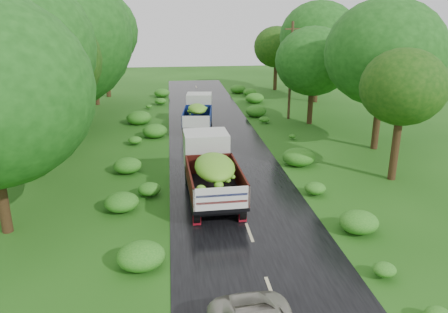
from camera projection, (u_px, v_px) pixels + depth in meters
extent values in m
plane|color=#18460F|center=(271.00, 292.00, 14.21)|extent=(120.00, 120.00, 0.00)
cube|color=black|center=(245.00, 221.00, 18.91)|extent=(6.50, 80.00, 0.02)
cube|color=#BFB78C|center=(271.00, 291.00, 14.21)|extent=(0.12, 1.60, 0.00)
cube|color=#BFB78C|center=(249.00, 232.00, 17.97)|extent=(0.12, 1.60, 0.00)
cube|color=#BFB78C|center=(235.00, 194.00, 21.73)|extent=(0.12, 1.60, 0.00)
cube|color=#BFB78C|center=(225.00, 167.00, 25.50)|extent=(0.12, 1.60, 0.00)
cube|color=#BFB78C|center=(218.00, 146.00, 29.26)|extent=(0.12, 1.60, 0.00)
cube|color=#BFB78C|center=(212.00, 131.00, 33.02)|extent=(0.12, 1.60, 0.00)
cube|color=#BFB78C|center=(208.00, 118.00, 36.78)|extent=(0.12, 1.60, 0.00)
cube|color=#BFB78C|center=(204.00, 108.00, 40.55)|extent=(0.12, 1.60, 0.00)
cube|color=#BFB78C|center=(201.00, 100.00, 44.31)|extent=(0.12, 1.60, 0.00)
cube|color=#BFB78C|center=(198.00, 93.00, 48.07)|extent=(0.12, 1.60, 0.00)
cube|color=#BFB78C|center=(196.00, 87.00, 51.84)|extent=(0.12, 1.60, 0.00)
cube|color=black|center=(212.00, 186.00, 20.96)|extent=(1.95, 5.79, 0.29)
cylinder|color=black|center=(188.00, 175.00, 22.81)|extent=(0.32, 1.03, 1.02)
cylinder|color=black|center=(225.00, 173.00, 23.10)|extent=(0.32, 1.03, 1.02)
cylinder|color=black|center=(194.00, 202.00, 19.64)|extent=(0.32, 1.03, 1.02)
cylinder|color=black|center=(237.00, 199.00, 19.93)|extent=(0.32, 1.03, 1.02)
cylinder|color=black|center=(196.00, 212.00, 18.66)|extent=(0.32, 1.03, 1.02)
cylinder|color=black|center=(241.00, 209.00, 18.95)|extent=(0.32, 1.03, 1.02)
cube|color=maroon|center=(197.00, 220.00, 18.41)|extent=(0.35, 0.05, 0.46)
cube|color=maroon|center=(243.00, 217.00, 18.70)|extent=(0.35, 0.05, 0.46)
cube|color=silver|center=(206.00, 150.00, 22.75)|extent=(2.31, 2.01, 1.93)
cube|color=black|center=(215.00, 191.00, 19.88)|extent=(2.49, 4.46, 0.16)
cube|color=#42120B|center=(190.00, 181.00, 19.54)|extent=(0.23, 4.38, 0.97)
cube|color=#42120B|center=(239.00, 178.00, 19.87)|extent=(0.23, 4.38, 0.97)
cube|color=#42120B|center=(209.00, 164.00, 21.71)|extent=(2.34, 0.16, 0.97)
cube|color=silver|center=(222.00, 199.00, 17.69)|extent=(2.34, 0.16, 0.97)
ellipsoid|color=#49901A|center=(215.00, 167.00, 19.51)|extent=(2.09, 3.74, 1.02)
cube|color=black|center=(198.00, 122.00, 33.44)|extent=(2.11, 5.14, 0.25)
cylinder|color=black|center=(189.00, 118.00, 35.20)|extent=(0.35, 0.91, 0.89)
cylinder|color=black|center=(210.00, 118.00, 35.21)|extent=(0.35, 0.91, 0.89)
cylinder|color=black|center=(186.00, 127.00, 32.40)|extent=(0.35, 0.91, 0.89)
cylinder|color=black|center=(209.00, 127.00, 32.41)|extent=(0.35, 0.91, 0.89)
cylinder|color=black|center=(185.00, 130.00, 31.54)|extent=(0.35, 0.91, 0.89)
cylinder|color=black|center=(209.00, 130.00, 31.55)|extent=(0.35, 0.91, 0.89)
cube|color=maroon|center=(185.00, 134.00, 31.32)|extent=(0.30, 0.07, 0.40)
cube|color=maroon|center=(209.00, 134.00, 31.32)|extent=(0.30, 0.07, 0.40)
cube|color=silver|center=(199.00, 104.00, 35.02)|extent=(2.15, 1.91, 1.69)
cube|color=black|center=(198.00, 122.00, 32.49)|extent=(2.48, 4.03, 0.14)
cube|color=navy|center=(184.00, 116.00, 32.34)|extent=(0.52, 3.80, 0.84)
cube|color=navy|center=(211.00, 116.00, 32.34)|extent=(0.52, 3.80, 0.84)
cube|color=navy|center=(199.00, 110.00, 34.11)|extent=(2.03, 0.31, 0.84)
cube|color=silver|center=(196.00, 122.00, 30.56)|extent=(2.03, 0.31, 0.84)
ellipsoid|color=#49901A|center=(197.00, 109.00, 32.17)|extent=(2.08, 3.39, 0.89)
cylinder|color=#382616|center=(291.00, 72.00, 35.57)|extent=(0.27, 0.27, 7.88)
cube|color=#382616|center=(293.00, 29.00, 34.50)|extent=(1.35, 0.47, 0.10)
cylinder|color=black|center=(18.00, 107.00, 22.60)|extent=(0.47, 0.47, 7.89)
ellipsoid|color=#123E0C|center=(9.00, 47.00, 21.64)|extent=(4.13, 4.13, 3.72)
cylinder|color=black|center=(49.00, 104.00, 25.95)|extent=(0.44, 0.44, 6.81)
ellipsoid|color=#123E0C|center=(43.00, 60.00, 25.13)|extent=(3.66, 3.66, 3.29)
cylinder|color=black|center=(55.00, 78.00, 32.43)|extent=(0.47, 0.47, 7.79)
ellipsoid|color=#123E0C|center=(49.00, 37.00, 31.48)|extent=(4.88, 4.88, 4.39)
cylinder|color=black|center=(82.00, 79.00, 35.69)|extent=(0.44, 0.44, 6.74)
ellipsoid|color=#123E0C|center=(78.00, 47.00, 34.87)|extent=(3.90, 3.90, 3.51)
cylinder|color=black|center=(94.00, 64.00, 41.01)|extent=(0.47, 0.47, 7.81)
ellipsoid|color=#123E0C|center=(91.00, 31.00, 40.06)|extent=(4.15, 4.15, 3.74)
cylinder|color=black|center=(106.00, 58.00, 44.88)|extent=(0.47, 0.47, 8.02)
ellipsoid|color=#123E0C|center=(103.00, 27.00, 43.91)|extent=(3.47, 3.47, 3.12)
cylinder|color=black|center=(398.00, 128.00, 22.77)|extent=(0.42, 0.42, 5.70)
ellipsoid|color=#164812|center=(403.00, 87.00, 22.08)|extent=(2.95, 2.95, 2.66)
cylinder|color=black|center=(380.00, 96.00, 27.78)|extent=(0.45, 0.45, 7.05)
ellipsoid|color=#164812|center=(385.00, 53.00, 26.92)|extent=(3.84, 3.84, 3.46)
cylinder|color=black|center=(311.00, 89.00, 34.35)|extent=(0.42, 0.42, 5.63)
ellipsoid|color=#164812|center=(313.00, 61.00, 33.66)|extent=(3.43, 3.43, 3.09)
cylinder|color=black|center=(317.00, 66.00, 42.34)|extent=(0.45, 0.45, 7.10)
ellipsoid|color=#164812|center=(319.00, 37.00, 41.48)|extent=(3.88, 3.88, 3.49)
cylinder|color=black|center=(276.00, 66.00, 49.20)|extent=(0.41, 0.41, 5.46)
ellipsoid|color=#164812|center=(276.00, 47.00, 48.54)|extent=(3.17, 3.17, 2.86)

